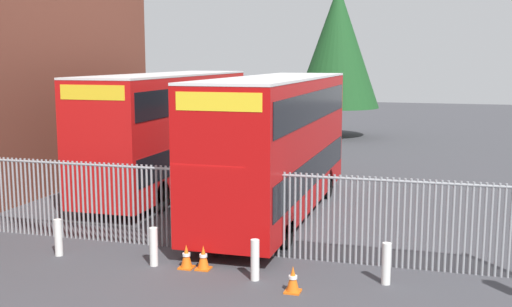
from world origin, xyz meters
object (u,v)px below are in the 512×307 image
Objects in this scene: double_decker_bus_behind_fence_left at (169,127)px; bollard_near_left at (58,238)px; bollard_center_front at (154,247)px; bollard_near_right at (255,260)px; bollard_far_right at (386,264)px; traffic_cone_near_kerb at (293,279)px; double_decker_bus_near_gate at (276,140)px; traffic_cone_mid_forecourt at (203,258)px; traffic_cone_by_gate at (186,257)px.

bollard_near_left is (0.62, -8.32, -1.95)m from double_decker_bus_behind_fence_left.
bollard_center_front and bollard_near_right have the same top height.
bollard_near_left is 8.20m from bollard_far_right.
double_decker_bus_behind_fence_left is 10.67m from bollard_near_right.
bollard_near_left is 6.37m from traffic_cone_near_kerb.
double_decker_bus_near_gate is 5.57m from double_decker_bus_behind_fence_left.
traffic_cone_mid_forecourt is (1.25, 0.08, -0.19)m from bollard_center_front.
bollard_far_right reaches higher than traffic_cone_by_gate.
double_decker_bus_behind_fence_left is (-4.89, 2.67, 0.00)m from double_decker_bus_near_gate.
bollard_near_right reaches higher than traffic_cone_near_kerb.
double_decker_bus_near_gate and double_decker_bus_behind_fence_left have the same top height.
traffic_cone_near_kerb is (2.39, -0.86, 0.00)m from traffic_cone_mid_forecourt.
bollard_center_front is 1.27m from traffic_cone_mid_forecourt.
bollard_near_left and bollard_center_front have the same top height.
traffic_cone_near_kerb is at bearing -26.61° from bollard_near_right.
bollard_near_left is 1.00× the size of bollard_far_right.
double_decker_bus_near_gate is 11.38× the size of bollard_near_right.
bollard_near_right is (1.06, -5.97, -1.95)m from double_decker_bus_near_gate.
traffic_cone_mid_forecourt is (0.42, 0.04, 0.00)m from traffic_cone_by_gate.
bollard_center_front and bollard_far_right have the same top height.
bollard_center_front is at bearing -176.18° from traffic_cone_mid_forecourt.
bollard_far_right is 1.61× the size of traffic_cone_mid_forecourt.
traffic_cone_near_kerb is at bearing -7.36° from bollard_near_left.
bollard_center_front is 1.61× the size of traffic_cone_by_gate.
bollard_near_right is at bearing -79.97° from double_decker_bus_near_gate.
bollard_near_right is (5.94, -8.64, -1.95)m from double_decker_bus_behind_fence_left.
bollard_near_right is 1.61× the size of traffic_cone_by_gate.
double_decker_bus_near_gate is at bearing 86.59° from traffic_cone_mid_forecourt.
traffic_cone_near_kerb is (2.05, -6.47, -2.13)m from double_decker_bus_near_gate.
bollard_near_right is 1.00× the size of bollard_far_right.
double_decker_bus_behind_fence_left is at bearing 118.81° from traffic_cone_mid_forecourt.
traffic_cone_by_gate and traffic_cone_near_kerb have the same top height.
bollard_near_right is at bearing -168.69° from bollard_far_right.
bollard_near_right is at bearing 153.39° from traffic_cone_near_kerb.
traffic_cone_near_kerb is (3.64, -0.77, -0.19)m from bollard_center_front.
traffic_cone_mid_forecourt is at bearing 0.60° from bollard_near_left.
traffic_cone_by_gate is (0.84, 0.04, -0.19)m from bollard_center_front.
traffic_cone_mid_forecourt is at bearing 165.62° from bollard_near_right.
bollard_center_front is 1.00× the size of bollard_far_right.
traffic_cone_by_gate is (-1.81, 0.31, -0.19)m from bollard_near_right.
double_decker_bus_near_gate is 11.38× the size of bollard_far_right.
bollard_near_right is 1.85m from traffic_cone_by_gate.
traffic_cone_by_gate is at bearing 2.88° from bollard_center_front.
double_decker_bus_near_gate is 18.32× the size of traffic_cone_mid_forecourt.
double_decker_bus_near_gate is at bearing -28.66° from double_decker_bus_behind_fence_left.
traffic_cone_by_gate is 1.00× the size of traffic_cone_mid_forecourt.
bollard_far_right is (8.82, -8.06, -1.95)m from double_decker_bus_behind_fence_left.
double_decker_bus_near_gate is 18.32× the size of traffic_cone_by_gate.
bollard_near_left is at bearing 176.61° from bollard_near_right.
bollard_near_left is 1.61× the size of traffic_cone_by_gate.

